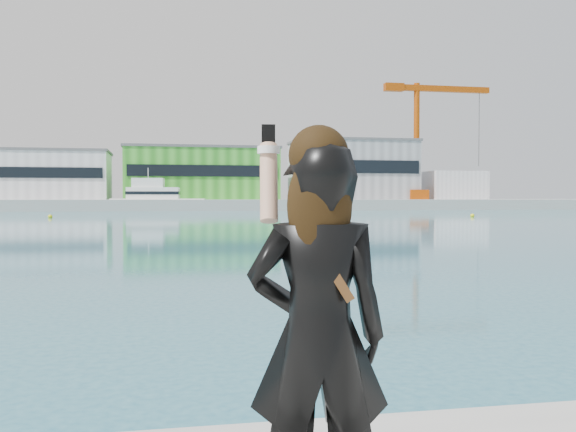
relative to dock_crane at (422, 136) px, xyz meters
name	(u,v)px	position (x,y,z in m)	size (l,w,h in m)	color
far_quay	(161,204)	(-53.20, 8.00, -14.07)	(320.00, 40.00, 2.00)	#9E9E99
warehouse_white	(45,175)	(-75.20, 5.98, -8.31)	(24.48, 15.35, 9.50)	silver
warehouse_green	(201,174)	(-45.20, 5.98, -7.81)	(30.60, 16.36, 10.50)	#309124
warehouse_grey_right	(352,170)	(-13.20, 5.98, -6.80)	(25.50, 15.35, 12.50)	gray
ancillary_shed	(453,185)	(8.80, 4.00, -10.07)	(12.00, 10.00, 6.00)	silver
dock_crane	(422,136)	(0.00, 0.00, 0.00)	(23.00, 4.00, 24.00)	#C14A0B
flagpole_right	(275,176)	(-31.11, -1.00, -8.53)	(1.28, 0.16, 8.00)	silver
motor_yacht	(156,199)	(-54.07, -8.25, -12.91)	(16.83, 6.44, 7.66)	white
buoy_near	(472,217)	(-16.10, -53.41, -15.07)	(0.50, 0.50, 0.50)	yellow
buoy_far	(50,218)	(-65.78, -47.22, -15.07)	(0.50, 0.50, 0.50)	yellow
woman	(318,325)	(-52.45, -122.45, -13.32)	(0.70, 0.51, 1.87)	black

